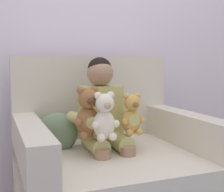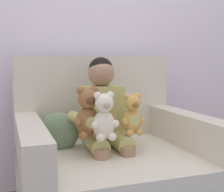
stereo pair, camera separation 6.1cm
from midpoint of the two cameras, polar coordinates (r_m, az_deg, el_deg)
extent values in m
cube|color=silver|center=(2.55, -6.39, 13.34)|extent=(6.00, 0.10, 2.60)
cube|color=beige|center=(1.89, 0.17, -12.51)|extent=(0.86, 0.88, 0.12)
cube|color=beige|center=(2.28, -4.50, -0.13)|extent=(1.14, 0.14, 0.59)
cube|color=beige|center=(1.73, -15.60, -8.69)|extent=(0.14, 0.88, 0.22)
cube|color=beige|center=(2.07, 13.21, -6.17)|extent=(0.14, 0.88, 0.22)
cube|color=tan|center=(2.02, -3.01, -2.94)|extent=(0.26, 0.16, 0.34)
sphere|color=#9E7556|center=(1.99, -3.05, 4.20)|extent=(0.17, 0.17, 0.17)
sphere|color=black|center=(2.00, -3.15, 4.93)|extent=(0.16, 0.16, 0.16)
cylinder|color=tan|center=(1.91, -4.06, -8.70)|extent=(0.11, 0.26, 0.11)
cylinder|color=#9E7556|center=(1.83, -2.79, -14.22)|extent=(0.09, 0.09, 0.30)
cylinder|color=tan|center=(1.96, 0.47, -8.29)|extent=(0.11, 0.26, 0.11)
cylinder|color=#9E7556|center=(1.89, 1.96, -13.62)|extent=(0.09, 0.09, 0.30)
cylinder|color=tan|center=(1.86, -6.54, -4.36)|extent=(0.13, 0.27, 0.07)
cylinder|color=tan|center=(1.97, 2.53, -3.77)|extent=(0.13, 0.27, 0.07)
ellipsoid|color=silver|center=(1.76, -2.47, -5.32)|extent=(0.13, 0.11, 0.17)
sphere|color=silver|center=(1.73, -2.37, -1.31)|extent=(0.11, 0.11, 0.11)
sphere|color=tan|center=(1.69, -1.84, -1.78)|extent=(0.04, 0.04, 0.04)
sphere|color=silver|center=(1.72, -3.62, 0.07)|extent=(0.04, 0.04, 0.04)
sphere|color=silver|center=(1.71, -4.03, -5.38)|extent=(0.04, 0.04, 0.04)
sphere|color=silver|center=(1.72, -3.04, -7.70)|extent=(0.05, 0.05, 0.05)
sphere|color=silver|center=(1.75, -1.27, 0.16)|extent=(0.04, 0.04, 0.04)
sphere|color=silver|center=(1.75, -0.26, -5.11)|extent=(0.04, 0.04, 0.04)
sphere|color=silver|center=(1.74, -0.85, -7.51)|extent=(0.05, 0.05, 0.05)
ellipsoid|color=brown|center=(1.81, -5.46, -4.79)|extent=(0.14, 0.12, 0.18)
sphere|color=brown|center=(1.78, -5.40, -0.49)|extent=(0.12, 0.12, 0.12)
sphere|color=#4C2D19|center=(1.73, -4.92, -0.97)|extent=(0.04, 0.04, 0.04)
sphere|color=brown|center=(1.77, -6.75, 0.99)|extent=(0.05, 0.05, 0.05)
sphere|color=brown|center=(1.76, -7.23, -4.83)|extent=(0.05, 0.05, 0.05)
sphere|color=brown|center=(1.76, -6.17, -7.32)|extent=(0.05, 0.05, 0.05)
sphere|color=brown|center=(1.79, -4.20, 1.08)|extent=(0.05, 0.05, 0.05)
sphere|color=brown|center=(1.79, -3.12, -4.57)|extent=(0.05, 0.05, 0.05)
sphere|color=brown|center=(1.78, -3.78, -7.14)|extent=(0.05, 0.05, 0.05)
ellipsoid|color=gold|center=(1.89, 2.67, -4.71)|extent=(0.12, 0.10, 0.15)
sphere|color=gold|center=(1.86, 2.81, -1.24)|extent=(0.10, 0.10, 0.10)
sphere|color=brown|center=(1.83, 3.38, -1.64)|extent=(0.04, 0.04, 0.04)
sphere|color=gold|center=(1.85, 1.77, -0.05)|extent=(0.04, 0.04, 0.04)
sphere|color=gold|center=(1.84, 1.45, -4.76)|extent=(0.04, 0.04, 0.04)
sphere|color=gold|center=(1.85, 2.30, -6.76)|extent=(0.04, 0.04, 0.04)
sphere|color=gold|center=(1.88, 3.72, 0.04)|extent=(0.04, 0.04, 0.04)
sphere|color=gold|center=(1.89, 4.59, -4.52)|extent=(0.04, 0.04, 0.04)
sphere|color=gold|center=(1.88, 4.13, -6.59)|extent=(0.04, 0.04, 0.04)
ellipsoid|color=slate|center=(2.01, -10.90, -6.72)|extent=(0.27, 0.16, 0.26)
camera|label=1|loc=(0.03, -90.96, -0.10)|focal=49.67mm
camera|label=2|loc=(0.03, 89.04, 0.10)|focal=49.67mm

